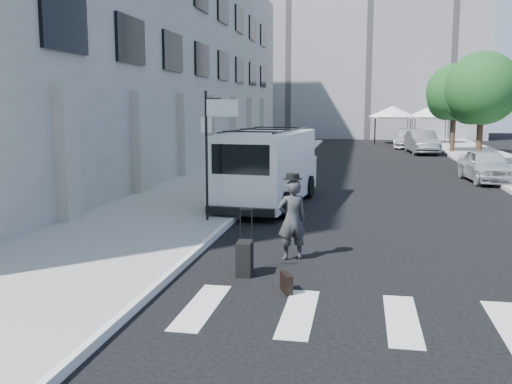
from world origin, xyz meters
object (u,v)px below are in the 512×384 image
at_px(businessman, 292,220).
at_px(briefcase, 286,283).
at_px(parked_car_a, 486,165).
at_px(parked_car_b, 422,142).
at_px(cargo_van, 268,167).
at_px(suitcase, 245,258).
at_px(parked_car_c, 408,138).

xyz_separation_m(businessman, briefcase, (0.17, -2.20, -0.70)).
height_order(businessman, parked_car_a, businessman).
height_order(businessman, parked_car_b, businessman).
bearing_deg(parked_car_a, cargo_van, -143.72).
xyz_separation_m(suitcase, parked_car_c, (5.66, 34.97, 0.39)).
distance_m(briefcase, parked_car_b, 30.92).
xyz_separation_m(briefcase, suitcase, (-0.93, 0.89, 0.17)).
relative_size(briefcase, parked_car_b, 0.09).
bearing_deg(suitcase, businessman, 56.83).
relative_size(briefcase, cargo_van, 0.07).
bearing_deg(parked_car_b, suitcase, -107.75).
bearing_deg(parked_car_a, suitcase, -121.29).
relative_size(businessman, parked_car_b, 0.37).
xyz_separation_m(suitcase, cargo_van, (-0.82, 7.88, 0.90)).
bearing_deg(parked_car_a, businessman, -120.90).
relative_size(parked_car_a, parked_car_c, 0.84).
bearing_deg(parked_car_a, parked_car_b, 89.89).
height_order(parked_car_a, parked_car_c, parked_car_c).
bearing_deg(businessman, briefcase, 70.93).
bearing_deg(suitcase, parked_car_b, 75.08).
height_order(suitcase, cargo_van, cargo_van).
relative_size(cargo_van, parked_car_b, 1.39).
xyz_separation_m(businessman, suitcase, (-0.76, -1.32, -0.53)).
xyz_separation_m(cargo_van, parked_car_b, (7.02, 21.70, -0.46)).
distance_m(suitcase, parked_car_a, 16.92).
relative_size(businessman, suitcase, 1.35).
xyz_separation_m(businessman, parked_car_b, (5.44, 28.26, -0.09)).
relative_size(businessman, parked_car_c, 0.35).
height_order(businessman, cargo_van, cargo_van).
bearing_deg(cargo_van, businessman, -70.88).
bearing_deg(briefcase, parked_car_c, 59.48).
bearing_deg(businessman, suitcase, 36.37).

